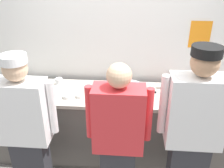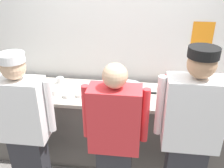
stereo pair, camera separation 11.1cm
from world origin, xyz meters
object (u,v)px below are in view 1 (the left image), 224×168
Objects in this scene: chef_near_left at (27,131)px; ramekin_yellow_sauce at (67,96)px; chef_center at (118,140)px; ramekin_red_sauce at (80,96)px; sheet_tray at (196,95)px; plate_stack_front at (54,91)px; chefs_knife at (158,93)px; mixing_bowl_steel at (128,90)px; ramekin_green_sauce at (37,94)px; chef_far_right at (192,133)px; plate_stack_rear at (24,84)px; deli_cup at (59,82)px; squeeze_bottle_primary at (164,81)px.

chef_near_left is 0.63m from ramekin_yellow_sauce.
chef_center reaches higher than ramekin_red_sauce.
chef_near_left is 1.88m from sheet_tray.
plate_stack_front reaches higher than chefs_knife.
plate_stack_front reaches higher than sheet_tray.
mixing_bowl_steel is 1.04m from ramekin_green_sauce.
plate_stack_rear is at bearing 156.79° from chef_far_right.
chef_near_left is 0.94× the size of chef_far_right.
squeeze_bottle_primary is at bearing 0.60° from deli_cup.
chef_center is 0.80m from ramekin_red_sauce.
mixing_bowl_steel is 4.05× the size of deli_cup.
mixing_bowl_steel reaches higher than chefs_knife.
ramekin_yellow_sauce is at bearing -167.64° from mixing_bowl_steel.
ramekin_yellow_sauce is at bearing 65.73° from chef_near_left.
chef_center is 7.24× the size of plate_stack_rear.
deli_cup is 1.23m from chefs_knife.
chef_near_left is 0.87m from chef_center.
chef_near_left is 18.78× the size of ramekin_red_sauce.
squeeze_bottle_primary is 2.38× the size of ramekin_green_sauce.
plate_stack_front is 2.15× the size of deli_cup.
squeeze_bottle_primary is 2.28× the size of deli_cup.
chef_near_left is at bearing -179.79° from chef_far_right.
chef_near_left is 0.72m from ramekin_red_sauce.
deli_cup reaches higher than plate_stack_rear.
ramekin_yellow_sauce reaches higher than sheet_tray.
chefs_knife is (1.30, 0.77, 0.06)m from chef_near_left.
chef_near_left is at bearing -97.37° from plate_stack_front.
mixing_bowl_steel is 1.78× the size of squeeze_bottle_primary.
deli_cup is (-0.86, 0.17, -0.01)m from mixing_bowl_steel.
plate_stack_front is at bearing 156.21° from chef_far_right.
plate_stack_front is 0.36× the size of sheet_tray.
ramekin_green_sauce is (-1.82, -0.16, 0.01)m from sheet_tray.
ramekin_red_sauce is (-0.54, -0.12, -0.03)m from mixing_bowl_steel.
chef_near_left is 3.06× the size of sheet_tray.
mixing_bowl_steel is 0.79m from sheet_tray.
ramekin_yellow_sauce is at bearing -169.21° from chefs_knife.
ramekin_red_sauce is at bearing -162.76° from squeeze_bottle_primary.
plate_stack_front is 1.22m from chefs_knife.
mixing_bowl_steel reaches higher than ramekin_yellow_sauce.
deli_cup is at bearing 174.57° from chefs_knife.
plate_stack_rear is at bearing 158.36° from ramekin_yellow_sauce.
chef_near_left is at bearing -123.55° from ramekin_red_sauce.
chef_far_right is at bearing -23.96° from ramekin_yellow_sauce.
chef_far_right reaches higher than chef_near_left.
chef_far_right is at bearing -104.94° from sheet_tray.
chef_far_right reaches higher than mixing_bowl_steel.
deli_cup is at bearing 61.47° from ramekin_green_sauce.
ramekin_red_sauce is 0.43m from deli_cup.
squeeze_bottle_primary is 1.99× the size of ramekin_yellow_sauce.
ramekin_red_sauce is at bearing -8.68° from plate_stack_front.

